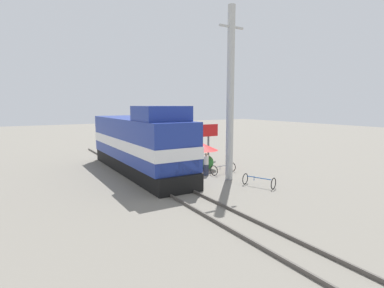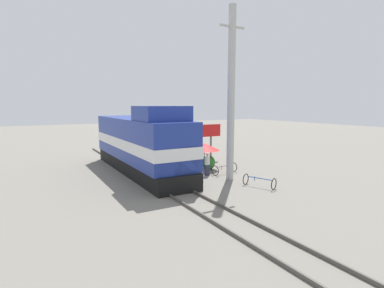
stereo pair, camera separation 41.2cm
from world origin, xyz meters
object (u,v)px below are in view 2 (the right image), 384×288
utility_pole (231,94)px  bicycle_spare (259,181)px  locomotive (141,144)px  billboard_sign (211,133)px  bicycle (224,169)px  person_bystander (207,163)px  vendor_umbrella (204,147)px

utility_pole → bicycle_spare: 5.65m
locomotive → utility_pole: bearing=-47.4°
locomotive → billboard_sign: (6.99, 1.72, 0.30)m
bicycle → person_bystander: bearing=-107.5°
locomotive → person_bystander: bearing=-40.1°
utility_pole → vendor_umbrella: 5.18m
vendor_umbrella → bicycle_spare: (0.12, -5.90, -1.33)m
locomotive → bicycle: bearing=-32.8°
person_bystander → utility_pole: bearing=-66.8°
vendor_umbrella → billboard_sign: 3.82m
locomotive → bicycle: size_ratio=6.43×
locomotive → bicycle: locomotive is taller
utility_pole → person_bystander: 4.95m
locomotive → billboard_sign: size_ratio=4.15×
locomotive → vendor_umbrella: 4.70m
utility_pole → bicycle: utility_pole is taller
billboard_sign → bicycle: billboard_sign is taller
vendor_umbrella → person_bystander: (-0.96, -1.89, -0.84)m
billboard_sign → bicycle_spare: 9.28m
utility_pole → billboard_sign: bearing=67.1°
locomotive → person_bystander: 4.85m
locomotive → utility_pole: utility_pole is taller
utility_pole → locomotive: bearing=132.6°
vendor_umbrella → bicycle: size_ratio=1.13×
utility_pole → billboard_sign: utility_pole is taller
billboard_sign → locomotive: bearing=-166.1°
person_bystander → bicycle_spare: size_ratio=0.80×
billboard_sign → bicycle: bearing=-112.8°
locomotive → utility_pole: size_ratio=1.20×
locomotive → vendor_umbrella: locomotive is taller
utility_pole → person_bystander: bearing=113.2°
locomotive → utility_pole: (4.29, -4.66, 3.41)m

